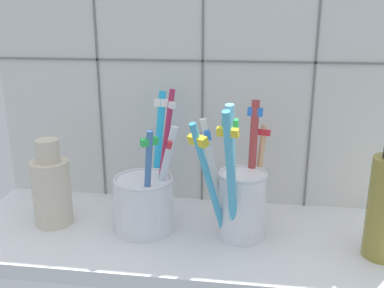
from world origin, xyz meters
The scene contains 5 objects.
counter_slab centered at (0.00, 0.00, 1.00)cm, with size 64.00×22.00×2.00cm, color silver.
tile_wall_back centered at (0.00, 12.00, 22.50)cm, with size 64.00×2.20×45.00cm.
toothbrush_cup_left centered at (-6.41, 0.06, 6.49)cm, with size 8.89×13.39×19.24cm.
toothbrush_cup_right centered at (6.32, -0.43, 7.72)cm, with size 10.05×12.44×18.97cm.
ceramic_vase centered at (-19.76, 0.06, 7.26)cm, with size 5.23×5.23×12.33cm.
Camera 1 is at (7.36, -52.10, 30.43)cm, focal length 40.25 mm.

